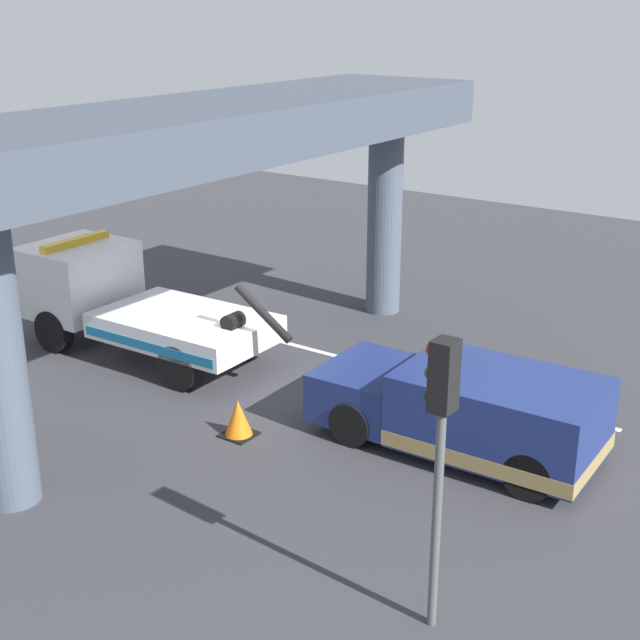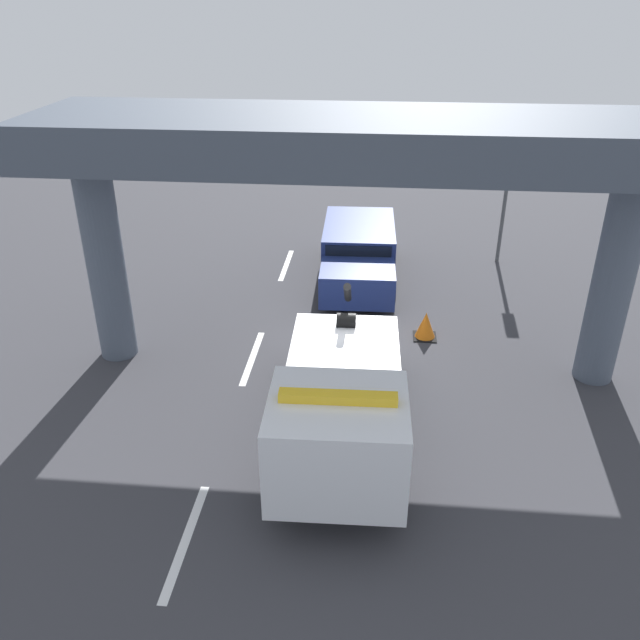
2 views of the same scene
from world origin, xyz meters
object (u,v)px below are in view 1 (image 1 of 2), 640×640
(tow_truck_white, at_px, (121,299))
(traffic_cone_orange, at_px, (238,419))
(traffic_light_near, at_px, (440,423))
(towed_van_green, at_px, (469,411))

(tow_truck_white, height_order, traffic_cone_orange, tow_truck_white)
(traffic_light_near, height_order, traffic_cone_orange, traffic_light_near)
(towed_van_green, bearing_deg, traffic_light_near, 110.81)
(tow_truck_white, height_order, towed_van_green, tow_truck_white)
(traffic_cone_orange, bearing_deg, traffic_light_near, 154.19)
(tow_truck_white, xyz_separation_m, traffic_light_near, (-10.61, 4.57, 1.71))
(traffic_cone_orange, bearing_deg, towed_van_green, -152.92)
(tow_truck_white, relative_size, traffic_cone_orange, 10.13)
(tow_truck_white, relative_size, traffic_light_near, 1.83)
(tow_truck_white, distance_m, towed_van_green, 8.87)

